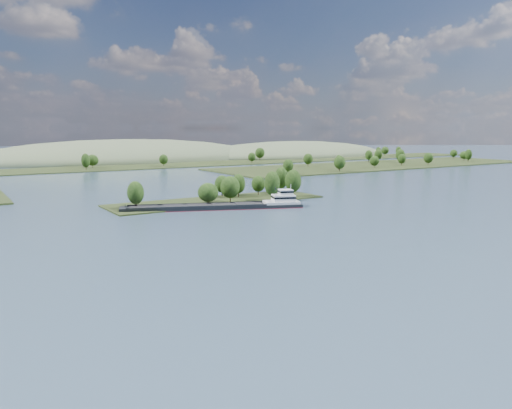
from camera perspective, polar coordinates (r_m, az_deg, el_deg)
ground at (r=178.68m, az=4.63°, el=-2.03°), size 1800.00×1800.00×0.00m
tree_island at (r=230.24m, az=-2.73°, el=1.49°), size 100.00×31.96×14.52m
right_bank at (r=465.38m, az=14.20°, el=4.47°), size 320.00×90.00×14.39m
back_shoreline at (r=436.15m, az=-17.26°, el=4.04°), size 900.00×60.00×15.86m
hill_east at (r=612.47m, az=4.42°, el=5.57°), size 260.00×140.00×36.00m
hill_west at (r=546.92m, az=-14.68°, el=4.94°), size 320.00×160.00×44.00m
cargo_barge at (r=208.41m, az=-3.45°, el=-0.12°), size 73.29×35.33×10.16m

